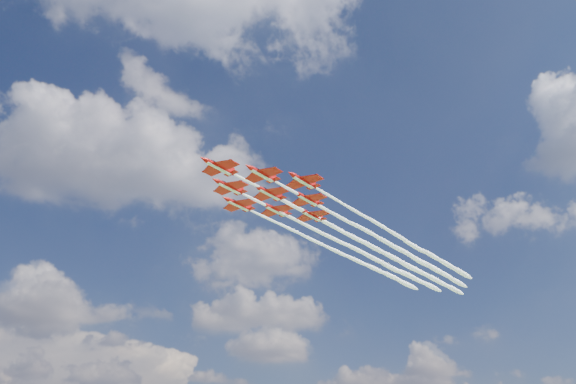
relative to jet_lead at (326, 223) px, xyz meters
name	(u,v)px	position (x,y,z in m)	size (l,w,h in m)	color
jet_lead	(326,223)	(0.00, 0.00, 0.00)	(82.58, 68.69, 3.10)	#BF0C0A
jet_row2_port	(360,228)	(11.79, 1.74, 0.00)	(82.58, 68.69, 3.10)	#BF0C0A
jet_row2_starb	(329,236)	(3.93, 11.26, 0.00)	(82.58, 68.69, 3.10)	#BF0C0A
jet_row3_port	(392,232)	(23.58, 3.48, 0.00)	(82.58, 68.69, 3.10)	#BF0C0A
jet_row3_centre	(360,241)	(15.72, 13.00, 0.00)	(82.58, 68.69, 3.10)	#BF0C0A
jet_row3_starb	(331,248)	(7.85, 22.51, 0.00)	(82.58, 68.69, 3.10)	#BF0C0A
jet_row4_port	(391,245)	(27.51, 14.74, 0.00)	(82.58, 68.69, 3.10)	#BF0C0A
jet_row4_starb	(361,252)	(19.64, 24.25, 0.00)	(82.58, 68.69, 3.10)	#BF0C0A
jet_tail	(390,256)	(31.44, 25.99, 0.00)	(82.58, 68.69, 3.10)	#BF0C0A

